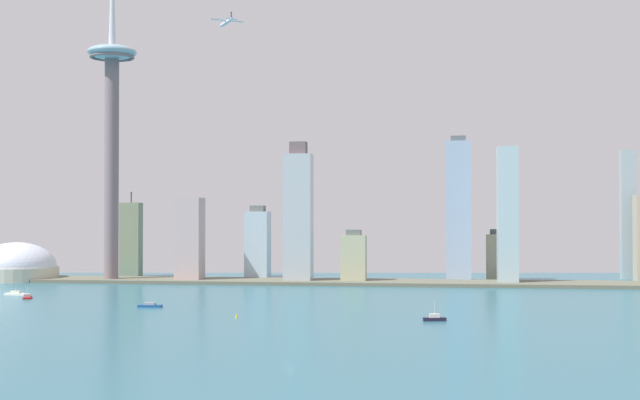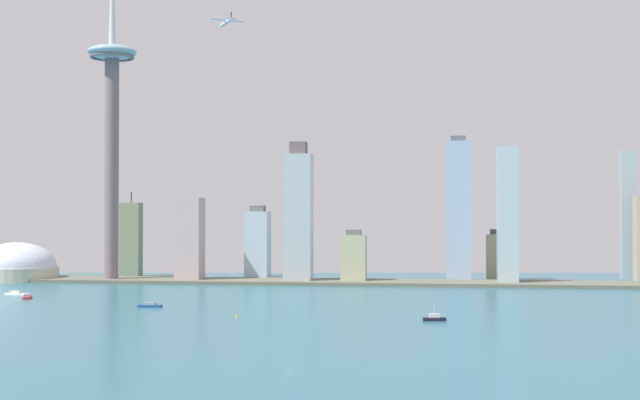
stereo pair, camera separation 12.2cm
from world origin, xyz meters
The scene contains 19 objects.
ground_plane centered at (0.00, 0.00, 0.00)m, with size 6000.00×6000.00×0.00m, color #2B6475.
waterfront_pier centered at (0.00, 464.85, 1.55)m, with size 919.76×63.21×3.10m, color #646451.
observation_tower centered at (-252.34, 459.01, 167.50)m, with size 46.40×46.40×339.29m.
stadium_dome centered at (-349.52, 462.57, 11.51)m, with size 80.14×80.14×48.06m.
skyscraper_0 centered at (117.84, 471.16, 62.45)m, with size 18.14×27.91×124.91m.
skyscraper_1 centered at (-120.02, 504.27, 34.49)m, with size 22.48×21.82×72.60m.
skyscraper_2 centered at (-176.76, 463.39, 39.78)m, with size 23.83×23.38×79.56m.
skyscraper_5 centered at (-73.09, 463.93, 62.10)m, with size 25.50×20.66×131.21m.
skyscraper_6 centered at (74.23, 501.89, 67.53)m, with size 23.36×19.29×138.20m.
skyscraper_7 centered at (-260.60, 536.35, 38.19)m, with size 20.73×14.24×87.53m.
skyscraper_8 centered at (111.57, 538.55, 23.29)m, with size 20.83×18.26×49.59m.
skyscraper_10 centered at (-21.85, 467.43, 23.30)m, with size 22.92×15.85×49.77m.
skyscraper_11 centered at (240.98, 564.57, 63.75)m, with size 14.31×13.10×127.51m.
boat_3 centered at (-136.33, 228.38, 1.25)m, with size 16.62×6.42×3.42m.
boat_4 centered at (-271.70, 306.03, 1.25)m, with size 18.48×7.48×6.95m.
boat_5 centered at (56.31, 173.01, 1.58)m, with size 13.97×6.56×11.21m.
boat_6 centered at (-249.71, 280.71, 1.21)m, with size 12.50×18.11×9.59m.
channel_buoy_0 centered at (-63.02, 172.20, 1.47)m, with size 1.49×1.49×2.93m, color yellow.
airplane centered at (-131.89, 424.55, 236.52)m, with size 28.14×28.31×8.26m.
Camera 1 is at (64.03, -366.82, 60.98)m, focal length 51.00 mm.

